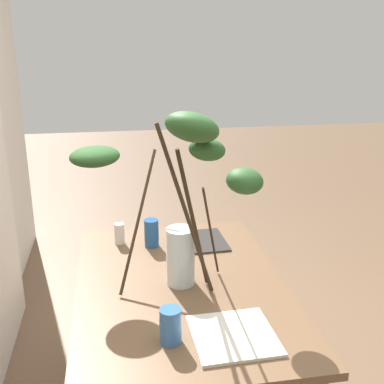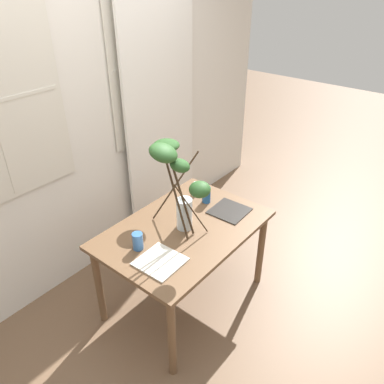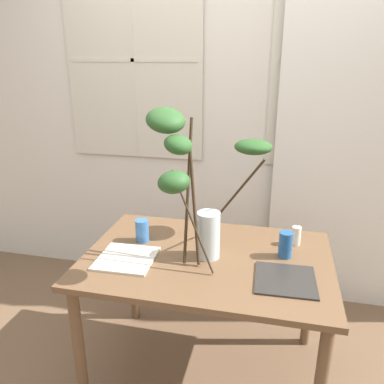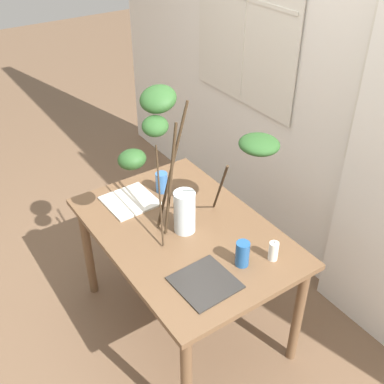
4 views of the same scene
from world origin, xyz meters
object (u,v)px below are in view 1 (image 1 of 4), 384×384
at_px(vase_with_branches, 172,187).
at_px(pillar_candle, 119,234).
at_px(plate_square_right, 197,241).
at_px(dining_table, 181,303).
at_px(plate_square_left, 233,335).
at_px(drinking_glass_blue_left, 171,326).
at_px(drinking_glass_blue_right, 151,233).

bearing_deg(vase_with_branches, pillar_candle, 23.22).
bearing_deg(plate_square_right, pillar_candle, 81.97).
xyz_separation_m(dining_table, plate_square_left, (-0.38, -0.12, 0.10)).
relative_size(drinking_glass_blue_left, drinking_glass_blue_right, 0.92).
xyz_separation_m(plate_square_right, pillar_candle, (0.05, 0.37, 0.05)).
height_order(vase_with_branches, plate_square_left, vase_with_branches).
bearing_deg(dining_table, plate_square_left, -162.53).
relative_size(dining_table, drinking_glass_blue_left, 10.03).
distance_m(drinking_glass_blue_right, plate_square_left, 0.79).
xyz_separation_m(dining_table, drinking_glass_blue_right, (0.38, 0.08, 0.16)).
bearing_deg(drinking_glass_blue_left, pillar_candle, 10.12).
relative_size(drinking_glass_blue_right, plate_square_left, 0.49).
height_order(drinking_glass_blue_right, pillar_candle, drinking_glass_blue_right).
height_order(vase_with_branches, pillar_candle, vase_with_branches).
bearing_deg(drinking_glass_blue_left, plate_square_left, -92.48).
distance_m(vase_with_branches, drinking_glass_blue_right, 0.55).
height_order(dining_table, plate_square_right, plate_square_right).
relative_size(dining_table, plate_square_right, 4.58).
bearing_deg(dining_table, drinking_glass_blue_right, 12.57).
bearing_deg(pillar_candle, vase_with_branches, -156.78).
height_order(vase_with_branches, plate_square_right, vase_with_branches).
relative_size(drinking_glass_blue_left, plate_square_left, 0.45).
bearing_deg(plate_square_left, vase_with_branches, 23.61).
xyz_separation_m(drinking_glass_blue_left, plate_square_right, (0.76, -0.23, -0.06)).
distance_m(vase_with_branches, pillar_candle, 0.63).
bearing_deg(vase_with_branches, dining_table, -50.28).
distance_m(drinking_glass_blue_right, plate_square_right, 0.23).
bearing_deg(drinking_glass_blue_right, plate_square_right, -88.90).
distance_m(dining_table, vase_with_branches, 0.52).
relative_size(dining_table, pillar_candle, 10.82).
distance_m(drinking_glass_blue_left, plate_square_right, 0.80).
distance_m(dining_table, drinking_glass_blue_right, 0.42).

